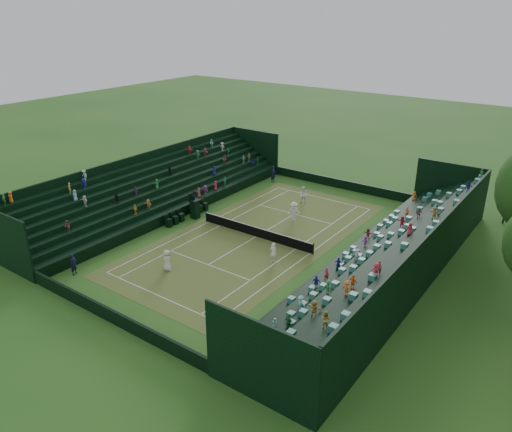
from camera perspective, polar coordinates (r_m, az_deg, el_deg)
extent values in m
plane|color=#255B1D|center=(44.03, 0.00, -2.40)|extent=(160.00, 160.00, 0.00)
cube|color=#3C6E24|center=(44.02, 0.00, -2.39)|extent=(12.97, 26.77, 0.01)
cube|color=black|center=(56.54, 9.51, 3.67)|extent=(17.17, 0.20, 1.00)
cube|color=black|center=(33.88, -16.26, -10.86)|extent=(17.17, 0.20, 1.00)
cube|color=black|center=(39.94, 9.94, -4.76)|extent=(0.20, 31.77, 1.00)
cube|color=black|center=(48.87, -8.08, 0.65)|extent=(0.20, 31.77, 1.00)
cube|color=black|center=(39.76, 10.59, -4.95)|extent=(0.80, 32.00, 1.00)
cube|color=black|center=(39.37, 11.66, -4.96)|extent=(0.80, 32.00, 1.45)
cube|color=black|center=(39.00, 12.75, -4.97)|extent=(0.80, 32.00, 1.90)
cube|color=black|center=(38.64, 13.86, -4.98)|extent=(0.80, 32.00, 2.35)
cube|color=black|center=(38.30, 14.99, -4.99)|extent=(0.80, 32.00, 2.80)
cube|color=black|center=(37.97, 16.14, -5.00)|extent=(0.80, 32.00, 3.25)
cube|color=black|center=(37.66, 17.31, -5.00)|extent=(0.80, 32.00, 3.70)
cube|color=black|center=(37.36, 18.50, -5.00)|extent=(0.80, 32.00, 4.15)
cube|color=black|center=(37.08, 19.30, -4.68)|extent=(0.20, 32.00, 4.90)
cube|color=black|center=(49.19, -8.51, 0.78)|extent=(0.80, 32.00, 1.00)
cube|color=black|center=(49.64, -9.19, 1.22)|extent=(0.80, 32.00, 1.45)
cube|color=black|center=(50.10, -9.86, 1.66)|extent=(0.80, 32.00, 1.90)
cube|color=black|center=(50.57, -10.51, 2.08)|extent=(0.80, 32.00, 2.35)
cube|color=black|center=(51.04, -11.16, 2.50)|extent=(0.80, 32.00, 2.80)
cube|color=black|center=(51.53, -11.79, 2.91)|extent=(0.80, 32.00, 3.25)
cube|color=black|center=(52.02, -12.41, 3.31)|extent=(0.80, 32.00, 3.70)
cube|color=black|center=(52.52, -13.02, 3.71)|extent=(0.80, 32.00, 4.15)
cube|color=black|center=(52.77, -13.42, 4.19)|extent=(0.20, 32.00, 4.90)
cylinder|color=black|center=(47.14, -5.70, -0.04)|extent=(0.10, 0.10, 1.06)
cylinder|color=black|center=(41.01, 6.57, -3.74)|extent=(0.10, 0.10, 1.06)
cube|color=black|center=(43.83, 0.00, -1.85)|extent=(11.57, 0.02, 0.86)
cube|color=white|center=(43.64, 0.00, -1.29)|extent=(11.57, 0.04, 0.07)
cylinder|color=black|center=(51.64, 26.64, 0.78)|extent=(0.16, 0.16, 3.00)
cube|color=black|center=(47.93, -6.99, 0.75)|extent=(0.69, 0.69, 1.77)
cube|color=black|center=(47.59, -7.04, 1.79)|extent=(0.88, 0.88, 0.10)
cube|color=black|center=(47.69, -7.36, 2.26)|extent=(0.08, 0.88, 0.69)
imported|color=black|center=(47.41, -7.07, 2.36)|extent=(0.44, 0.51, 0.91)
cube|color=black|center=(46.54, -9.94, -0.78)|extent=(0.49, 0.49, 0.79)
cube|color=black|center=(46.51, -10.19, -0.15)|extent=(0.06, 0.49, 0.49)
cube|color=black|center=(47.05, -9.25, -0.47)|extent=(0.49, 0.49, 0.79)
cube|color=black|center=(47.02, -9.50, 0.16)|extent=(0.06, 0.49, 0.49)
cube|color=black|center=(47.56, -8.57, -0.16)|extent=(0.49, 0.49, 0.79)
cube|color=black|center=(47.54, -8.82, 0.46)|extent=(0.06, 0.49, 0.49)
cube|color=black|center=(48.75, -7.11, 0.51)|extent=(0.49, 0.49, 0.79)
cube|color=black|center=(48.73, -7.35, 1.11)|extent=(0.06, 0.49, 0.49)
cube|color=black|center=(49.29, -6.48, 0.80)|extent=(0.49, 0.49, 0.79)
cube|color=black|center=(49.27, -6.72, 1.39)|extent=(0.06, 0.49, 0.49)
cube|color=black|center=(49.84, -5.87, 1.08)|extent=(0.49, 0.49, 0.79)
cube|color=black|center=(49.81, -6.11, 1.67)|extent=(0.06, 0.49, 0.49)
imported|color=silver|center=(38.89, -10.14, -5.01)|extent=(0.97, 0.82, 1.70)
imported|color=white|center=(39.42, 2.00, -4.21)|extent=(0.66, 0.46, 1.71)
imported|color=white|center=(51.42, 5.45, 2.40)|extent=(0.94, 0.77, 1.79)
imported|color=white|center=(47.19, 4.34, 0.55)|extent=(1.36, 1.30, 1.85)
imported|color=black|center=(57.57, 1.98, 4.82)|extent=(0.53, 0.75, 1.92)
imported|color=black|center=(40.16, -20.14, -5.20)|extent=(0.60, 0.72, 1.70)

